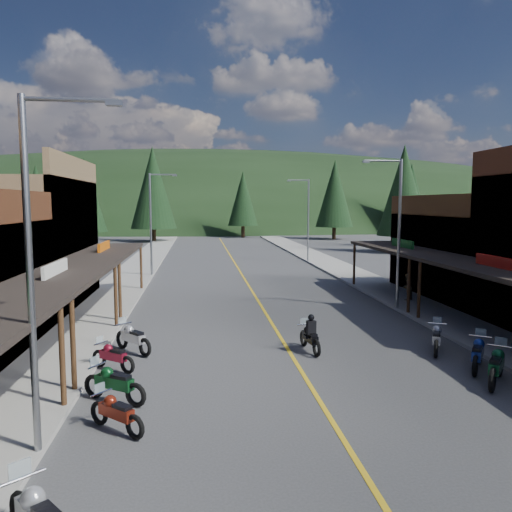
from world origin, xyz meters
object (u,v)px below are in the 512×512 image
object	(u,v)px
pine_6	(487,199)
rider_on_bike	(310,336)
streetlight_1	(153,219)
bike_west_8	(133,337)
streetlight_3	(307,216)
pine_1	(75,194)
streetlight_0	(36,261)
bike_east_8	(437,337)
pine_2	(153,188)
pine_10	(85,195)
pine_9	(411,198)
shop_west_3	(8,244)
pine_7	(37,195)
bike_east_6	(497,364)
pine_5	(401,191)
bike_west_5	(116,411)
streetlight_2	(397,227)
pine_8	(27,201)
pedestrian_east_b	(407,287)
pine_11	(404,190)
bike_west_6	(114,382)
bike_east_7	(478,352)
pine_4	(335,194)
shop_east_3	(481,255)
bike_west_7	(113,355)

from	to	relation	value
pine_6	rider_on_bike	distance (m)	77.61
streetlight_1	bike_west_8	bearing A→B (deg)	-87.23
streetlight_3	pine_1	world-z (taller)	pine_1
streetlight_0	bike_east_8	world-z (taller)	streetlight_0
pine_2	pine_10	size ratio (longest dim) A/B	1.21
rider_on_bike	pine_9	bearing A→B (deg)	54.20
shop_west_3	pine_7	bearing A→B (deg)	105.72
bike_east_6	pine_5	bearing A→B (deg)	109.05
pine_6	shop_west_3	bearing A→B (deg)	-138.60
pine_2	bike_west_5	xyz separation A→B (m)	(4.47, -62.96, -7.44)
shop_west_3	pine_1	distance (m)	59.70
streetlight_2	pine_5	xyz separation A→B (m)	(27.05, 64.00, 3.53)
pine_6	pine_8	xyz separation A→B (m)	(-68.00, -24.00, -0.51)
shop_west_3	pedestrian_east_b	distance (m)	22.46
pine_10	bike_east_6	bearing A→B (deg)	-65.74
pine_9	pine_11	distance (m)	8.10
pine_1	pine_7	size ratio (longest dim) A/B	1.00
pine_6	bike_west_5	xyz separation A→B (m)	(-51.53, -68.96, -5.93)
pine_8	rider_on_bike	world-z (taller)	pine_8
pine_5	pedestrian_east_b	world-z (taller)	pine_5
streetlight_1	pedestrian_east_b	size ratio (longest dim) A/B	5.14
pine_6	bike_west_6	world-z (taller)	pine_6
bike_east_7	pine_5	bearing A→B (deg)	105.08
pine_6	pine_10	xyz separation A→B (m)	(-64.00, -14.00, 0.30)
shop_west_3	rider_on_bike	size ratio (longest dim) A/B	5.27
pine_10	pine_4	bearing A→B (deg)	15.52
pine_2	pine_8	bearing A→B (deg)	-123.69
streetlight_1	streetlight_3	size ratio (longest dim) A/B	1.00
pine_6	pine_11	size ratio (longest dim) A/B	0.89
shop_west_3	shop_east_3	xyz separation A→B (m)	(27.54, 0.00, -0.99)
streetlight_1	pine_4	distance (m)	45.54
pine_2	bike_east_7	world-z (taller)	pine_2
streetlight_3	bike_west_6	bearing A→B (deg)	-111.24
pine_10	pedestrian_east_b	size ratio (longest dim) A/B	7.45
pine_5	streetlight_3	bearing A→B (deg)	-122.78
streetlight_2	bike_east_6	xyz separation A→B (m)	(-1.09, -10.95, -3.80)
pine_5	bike_west_7	distance (m)	83.08
streetlight_1	pine_10	xyz separation A→B (m)	(-11.05, 28.00, 2.32)
pedestrian_east_b	bike_east_8	bearing A→B (deg)	35.23
pine_11	bike_west_8	bearing A→B (deg)	-125.66
shop_west_3	pedestrian_east_b	size ratio (longest dim) A/B	7.00
pine_10	pine_11	world-z (taller)	pine_11
streetlight_1	bike_west_6	xyz separation A→B (m)	(1.06, -25.04, -3.84)
streetlight_0	streetlight_2	xyz separation A→B (m)	(13.90, 14.00, 0.00)
pine_7	rider_on_bike	size ratio (longest dim) A/B	6.05
bike_west_5	pine_5	bearing A→B (deg)	15.13
pine_7	pedestrian_east_b	distance (m)	77.75
streetlight_3	bike_east_7	xyz separation A→B (m)	(-0.91, -31.58, -3.83)
bike_west_7	bike_east_6	distance (m)	12.56
pine_2	streetlight_3	bearing A→B (deg)	-58.81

